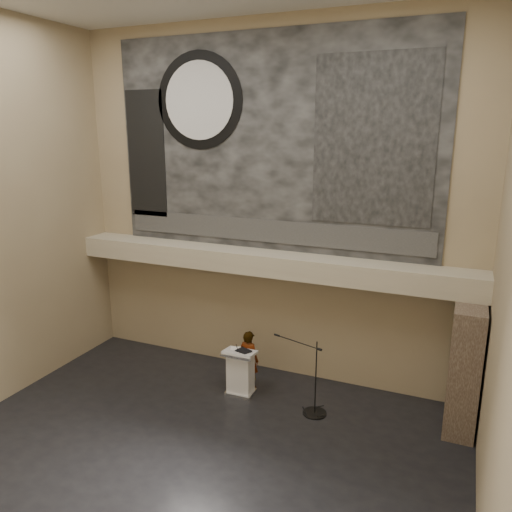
% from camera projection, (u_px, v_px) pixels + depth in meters
% --- Properties ---
extents(floor, '(10.00, 10.00, 0.00)m').
position_uv_depth(floor, '(190.00, 458.00, 9.46)').
color(floor, black).
rests_on(floor, ground).
extents(wall_back, '(10.00, 0.02, 8.50)m').
position_uv_depth(wall_back, '(269.00, 206.00, 11.96)').
color(wall_back, '#8E7A5A').
rests_on(wall_back, floor).
extents(wall_right, '(0.02, 8.00, 8.50)m').
position_uv_depth(wall_right, '(512.00, 272.00, 6.50)').
color(wall_right, '#8E7A5A').
rests_on(wall_right, floor).
extents(soffit, '(10.00, 0.80, 0.50)m').
position_uv_depth(soffit, '(263.00, 262.00, 11.93)').
color(soffit, tan).
rests_on(soffit, wall_back).
extents(sprinkler_left, '(0.04, 0.04, 0.06)m').
position_uv_depth(sprinkler_left, '(203.00, 267.00, 12.56)').
color(sprinkler_left, '#B2893D').
rests_on(sprinkler_left, soffit).
extents(sprinkler_right, '(0.04, 0.04, 0.06)m').
position_uv_depth(sprinkler_right, '(340.00, 283.00, 11.23)').
color(sprinkler_right, '#B2893D').
rests_on(sprinkler_right, soffit).
extents(banner, '(8.00, 0.05, 5.00)m').
position_uv_depth(banner, '(269.00, 144.00, 11.57)').
color(banner, black).
rests_on(banner, wall_back).
extents(banner_text_strip, '(7.76, 0.02, 0.55)m').
position_uv_depth(banner_text_strip, '(268.00, 231.00, 12.05)').
color(banner_text_strip, '#303030').
rests_on(banner_text_strip, banner).
extents(banner_clock_rim, '(2.30, 0.02, 2.30)m').
position_uv_depth(banner_clock_rim, '(199.00, 101.00, 11.97)').
color(banner_clock_rim, black).
rests_on(banner_clock_rim, banner).
extents(banner_clock_face, '(1.84, 0.02, 1.84)m').
position_uv_depth(banner_clock_face, '(199.00, 101.00, 11.95)').
color(banner_clock_face, silver).
rests_on(banner_clock_face, banner).
extents(banner_building_print, '(2.60, 0.02, 3.60)m').
position_uv_depth(banner_building_print, '(373.00, 141.00, 10.60)').
color(banner_building_print, black).
rests_on(banner_building_print, banner).
extents(banner_brick_print, '(1.10, 0.02, 3.20)m').
position_uv_depth(banner_brick_print, '(146.00, 154.00, 12.90)').
color(banner_brick_print, black).
rests_on(banner_brick_print, banner).
extents(stone_pier, '(0.60, 1.40, 2.70)m').
position_uv_depth(stone_pier, '(465.00, 367.00, 10.16)').
color(stone_pier, '#433429').
rests_on(stone_pier, floor).
extents(lectern, '(0.72, 0.53, 1.13)m').
position_uv_depth(lectern, '(240.00, 372.00, 11.61)').
color(lectern, silver).
rests_on(lectern, floor).
extents(binder, '(0.38, 0.34, 0.04)m').
position_uv_depth(binder, '(243.00, 351.00, 11.41)').
color(binder, black).
rests_on(binder, lectern).
extents(papers, '(0.33, 0.38, 0.00)m').
position_uv_depth(papers, '(235.00, 349.00, 11.52)').
color(papers, white).
rests_on(papers, lectern).
extents(speaker_person, '(0.59, 0.45, 1.45)m').
position_uv_depth(speaker_person, '(249.00, 359.00, 11.87)').
color(speaker_person, silver).
rests_on(speaker_person, floor).
extents(mic_stand, '(1.34, 0.61, 1.70)m').
position_uv_depth(mic_stand, '(314.00, 403.00, 10.88)').
color(mic_stand, black).
rests_on(mic_stand, floor).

